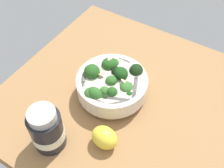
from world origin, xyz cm
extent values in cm
cube|color=#996D42|center=(0.00, 0.00, -2.26)|extent=(59.17, 59.17, 4.53)
cylinder|color=silver|center=(2.24, 1.20, 0.75)|extent=(9.84, 9.84, 1.50)
cylinder|color=silver|center=(2.24, 1.20, 3.74)|extent=(17.89, 17.89, 4.49)
cylinder|color=beige|center=(2.24, 1.20, 5.59)|extent=(15.33, 15.33, 0.80)
cylinder|color=#4A8F3C|center=(3.33, 7.32, 4.09)|extent=(1.71, 1.60, 1.49)
ellipsoid|color=#2D6023|center=(3.33, 7.32, 5.75)|extent=(4.75, 3.86, 4.86)
cylinder|color=#589D47|center=(5.32, -2.54, 4.47)|extent=(1.94, 1.92, 1.28)
ellipsoid|color=#23511C|center=(5.32, -2.54, 6.13)|extent=(5.98, 5.85, 3.77)
cylinder|color=#589D47|center=(-3.65, 2.98, 3.81)|extent=(1.28, 1.23, 1.35)
ellipsoid|color=#194216|center=(-3.65, 2.98, 5.12)|extent=(3.24, 3.46, 2.61)
cylinder|color=#4A8F3C|center=(4.22, 7.59, 4.02)|extent=(1.71, 1.65, 1.48)
ellipsoid|color=#386B2B|center=(4.22, 7.59, 5.49)|extent=(4.69, 4.80, 3.95)
cylinder|color=#4A8F3C|center=(-0.35, 4.80, 4.60)|extent=(1.39, 1.41, 1.26)
ellipsoid|color=#23511C|center=(-0.35, 4.80, 5.96)|extent=(3.93, 3.54, 3.63)
cylinder|color=#2F662B|center=(2.00, 1.93, 4.53)|extent=(1.69, 1.33, 1.85)
ellipsoid|color=#2D6023|center=(2.00, 1.93, 6.13)|extent=(4.53, 4.29, 3.29)
cylinder|color=#4A8F3C|center=(2.59, -1.41, 4.88)|extent=(1.34, 1.45, 1.13)
ellipsoid|color=black|center=(2.59, -1.41, 6.12)|extent=(2.87, 3.10, 3.03)
cylinder|color=#589D47|center=(0.89, -0.91, 5.17)|extent=(1.85, 2.01, 1.51)
ellipsoid|color=#194216|center=(0.89, -0.91, 6.80)|extent=(5.30, 5.54, 4.10)
cylinder|color=#3C7A32|center=(1.81, 5.32, 4.30)|extent=(1.50, 1.51, 1.23)
ellipsoid|color=#386B2B|center=(1.81, 5.32, 5.59)|extent=(3.08, 3.67, 3.38)
cylinder|color=#2F662B|center=(7.59, 2.16, 4.54)|extent=(2.37, 2.16, 1.85)
ellipsoid|color=#23511C|center=(7.59, 2.16, 6.40)|extent=(6.99, 6.34, 5.32)
cylinder|color=#589D47|center=(0.92, 6.93, 3.73)|extent=(1.20, 1.08, 1.62)
ellipsoid|color=black|center=(0.92, 6.93, 5.17)|extent=(3.46, 3.23, 3.06)
cylinder|color=#4A8F3C|center=(-1.49, -4.42, 3.92)|extent=(1.76, 1.84, 1.63)
ellipsoid|color=black|center=(-1.49, -4.42, 5.79)|extent=(5.13, 4.49, 4.68)
cylinder|color=#589D47|center=(4.67, -3.71, 3.94)|extent=(1.47, 1.42, 1.51)
ellipsoid|color=#2D6023|center=(4.67, -3.71, 5.41)|extent=(4.91, 4.98, 3.34)
cylinder|color=#2F662B|center=(-2.16, 1.59, 4.08)|extent=(1.67, 1.58, 1.43)
ellipsoid|color=#386B2B|center=(-2.16, 1.59, 5.73)|extent=(4.56, 4.11, 3.75)
ellipsoid|color=#DBBC84|center=(5.53, -3.12, 7.65)|extent=(1.12, 1.88, 0.55)
ellipsoid|color=#DBBC84|center=(4.95, 1.81, 6.86)|extent=(2.02, 1.87, 1.04)
ellipsoid|color=#DBBC84|center=(-1.04, 1.06, 6.93)|extent=(1.86, 1.30, 1.07)
ellipsoid|color=#DBBC84|center=(8.42, 0.06, 5.64)|extent=(2.05, 1.84, 0.85)
ellipsoid|color=yellow|center=(-3.86, 14.29, 2.57)|extent=(6.62, 5.44, 5.15)
cylinder|color=black|center=(6.84, 20.47, 4.95)|extent=(7.22, 7.22, 9.91)
cylinder|color=#B7B2A8|center=(6.84, 20.47, 10.89)|extent=(5.90, 5.90, 1.96)
cylinder|color=#EFEDC5|center=(6.84, 20.47, 3.94)|extent=(7.37, 7.37, 2.49)
camera|label=1|loc=(-20.65, 38.40, 55.96)|focal=43.18mm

